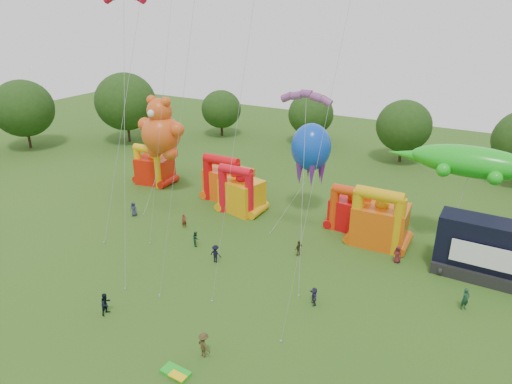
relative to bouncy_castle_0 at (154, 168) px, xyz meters
The scene contains 24 objects.
ground 35.13m from the bouncy_castle_0, 56.11° to the right, with size 160.00×160.00×0.00m, color #2B5417.
tree_ring 34.16m from the bouncy_castle_0, 57.17° to the right, with size 121.56×123.64×12.07m.
bouncy_castle_0 is the anchor object (origin of this frame).
bouncy_castle_1 11.67m from the bouncy_castle_0, ahead, with size 5.62×4.69×6.01m.
bouncy_castle_2 15.22m from the bouncy_castle_0, ahead, with size 5.26×4.59×5.97m.
bouncy_castle_3 27.97m from the bouncy_castle_0, ahead, with size 4.75×3.96×5.28m.
bouncy_castle_4 31.49m from the bouncy_castle_0, ahead, with size 5.46×4.47×6.48m.
stage_trailer 41.70m from the bouncy_castle_0, ahead, with size 8.86×3.49×5.56m.
teddy_bear_kite 6.74m from the bouncy_castle_0, 38.21° to the right, with size 6.83×9.08×12.71m.
gecko_kite 38.91m from the bouncy_castle_0, ahead, with size 14.63×7.12×10.66m.
octopus_kite 22.40m from the bouncy_castle_0, ahead, with size 4.45×9.01×10.88m.
parafoil_kites 22.92m from the bouncy_castle_0, 40.45° to the right, with size 22.60×15.32×29.32m.
diamond_kites 28.60m from the bouncy_castle_0, 36.00° to the right, with size 20.90×13.24×33.10m.
folded_kite_bundle 36.16m from the bouncy_castle_0, 47.19° to the right, with size 2.04×1.17×0.31m.
spectator_0 10.64m from the bouncy_castle_0, 62.25° to the right, with size 0.84×0.54×1.71m, color #2A2E47.
spectator_1 14.90m from the bouncy_castle_0, 36.92° to the right, with size 0.59×0.39×1.62m, color maroon.
spectator_2 19.27m from the bouncy_castle_0, 36.95° to the right, with size 0.76×0.59×1.57m, color #173B23.
spectator_3 23.13m from the bouncy_castle_0, 35.05° to the right, with size 1.16×0.67×1.80m, color black.
spectator_4 26.70m from the bouncy_castle_0, 18.13° to the right, with size 0.94×0.39×1.61m, color #3A3517.
spectator_5 33.18m from the bouncy_castle_0, 26.65° to the right, with size 1.47×0.47×1.58m, color #2A2A46.
spectator_6 34.45m from the bouncy_castle_0, ahead, with size 0.84×0.55×1.73m, color #59191E.
spectator_7 41.62m from the bouncy_castle_0, 13.31° to the right, with size 0.70×0.46×1.93m, color #163926.
spectator_8 28.70m from the bouncy_castle_0, 56.85° to the right, with size 0.91×0.71×1.88m, color black.
spectator_9 34.89m from the bouncy_castle_0, 43.77° to the right, with size 1.24×0.71×1.92m, color #41351A.
Camera 1 is at (21.01, -15.25, 22.98)m, focal length 32.00 mm.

